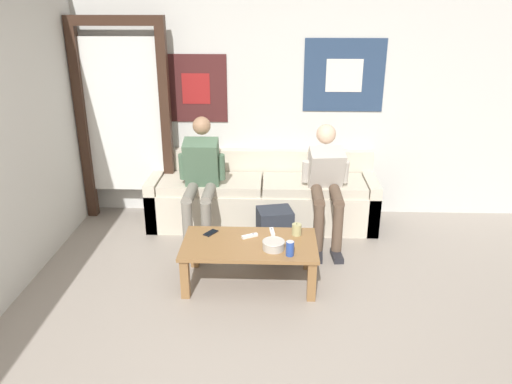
{
  "coord_description": "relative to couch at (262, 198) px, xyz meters",
  "views": [
    {
      "loc": [
        0.1,
        -2.62,
        2.31
      ],
      "look_at": [
        -0.06,
        1.57,
        0.67
      ],
      "focal_mm": 35.0,
      "sensor_mm": 36.0,
      "label": 1
    }
  ],
  "objects": [
    {
      "name": "ground_plane",
      "position": [
        0.02,
        -2.38,
        -0.28
      ],
      "size": [
        18.0,
        18.0,
        0.0
      ],
      "primitive_type": "plane",
      "color": "gray"
    },
    {
      "name": "wall_back",
      "position": [
        0.02,
        0.36,
        1.0
      ],
      "size": [
        10.0,
        0.07,
        2.55
      ],
      "color": "silver",
      "rests_on": "ground_plane"
    },
    {
      "name": "door_frame",
      "position": [
        -1.48,
        0.14,
        0.92
      ],
      "size": [
        1.0,
        0.1,
        2.15
      ],
      "color": "#382319",
      "rests_on": "ground_plane"
    },
    {
      "name": "couch",
      "position": [
        0.0,
        0.0,
        0.0
      ],
      "size": [
        2.41,
        0.7,
        0.75
      ],
      "color": "beige",
      "rests_on": "ground_plane"
    },
    {
      "name": "coffee_table",
      "position": [
        -0.08,
        -1.25,
        0.04
      ],
      "size": [
        1.14,
        0.62,
        0.38
      ],
      "color": "olive",
      "rests_on": "ground_plane"
    },
    {
      "name": "person_seated_adult",
      "position": [
        -0.61,
        -0.37,
        0.38
      ],
      "size": [
        0.47,
        0.84,
        1.21
      ],
      "color": "gray",
      "rests_on": "ground_plane"
    },
    {
      "name": "person_seated_teen",
      "position": [
        0.64,
        -0.37,
        0.35
      ],
      "size": [
        0.47,
        0.88,
        1.14
      ],
      "color": "brown",
      "rests_on": "ground_plane"
    },
    {
      "name": "backpack",
      "position": [
        0.14,
        -0.66,
        -0.08
      ],
      "size": [
        0.37,
        0.36,
        0.43
      ],
      "color": "#282D38",
      "rests_on": "ground_plane"
    },
    {
      "name": "ceramic_bowl",
      "position": [
        0.13,
        -1.35,
        0.14
      ],
      "size": [
        0.19,
        0.19,
        0.08
      ],
      "color": "#B7B2A8",
      "rests_on": "coffee_table"
    },
    {
      "name": "pillar_candle",
      "position": [
        0.33,
        -1.08,
        0.15
      ],
      "size": [
        0.08,
        0.08,
        0.11
      ],
      "color": "tan",
      "rests_on": "coffee_table"
    },
    {
      "name": "drink_can_blue",
      "position": [
        0.26,
        -1.45,
        0.16
      ],
      "size": [
        0.07,
        0.07,
        0.12
      ],
      "color": "#28479E",
      "rests_on": "coffee_table"
    },
    {
      "name": "game_controller_near_left",
      "position": [
        -0.08,
        -1.14,
        0.11
      ],
      "size": [
        0.14,
        0.1,
        0.03
      ],
      "color": "white",
      "rests_on": "coffee_table"
    },
    {
      "name": "game_controller_near_right",
      "position": [
        0.11,
        -1.05,
        0.11
      ],
      "size": [
        0.05,
        0.15,
        0.03
      ],
      "color": "white",
      "rests_on": "coffee_table"
    },
    {
      "name": "cell_phone",
      "position": [
        -0.43,
        -1.08,
        0.1
      ],
      "size": [
        0.13,
        0.15,
        0.01
      ],
      "color": "black",
      "rests_on": "coffee_table"
    }
  ]
}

